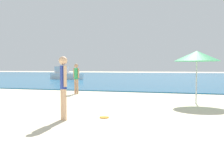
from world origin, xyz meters
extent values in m
cube|color=#1E6B9E|center=(0.00, 45.43, 0.03)|extent=(160.00, 60.00, 0.06)
cylinder|color=#DDAD84|center=(-1.17, 6.99, 0.41)|extent=(0.11, 0.11, 0.83)
cylinder|color=#DDAD84|center=(-1.28, 7.09, 0.41)|extent=(0.11, 0.11, 0.83)
cube|color=#233899|center=(-1.22, 7.04, 1.14)|extent=(0.22, 0.22, 0.62)
sphere|color=#DDAD84|center=(-1.22, 7.04, 1.58)|extent=(0.22, 0.22, 0.22)
cylinder|color=#DDAD84|center=(-1.11, 6.93, 1.17)|extent=(0.08, 0.08, 0.55)
cylinder|color=#DDAD84|center=(-1.33, 7.14, 1.17)|extent=(0.08, 0.08, 0.55)
cylinder|color=orange|center=(-0.29, 7.64, 0.01)|extent=(0.26, 0.26, 0.03)
cylinder|color=tan|center=(-4.01, 13.69, 0.39)|extent=(0.11, 0.11, 0.79)
cylinder|color=tan|center=(-3.87, 13.67, 0.39)|extent=(0.11, 0.11, 0.79)
cube|color=#2DA35B|center=(-3.94, 13.68, 1.08)|extent=(0.20, 0.14, 0.59)
sphere|color=tan|center=(-3.94, 13.68, 1.50)|extent=(0.21, 0.21, 0.21)
cylinder|color=tan|center=(-4.08, 13.70, 1.12)|extent=(0.08, 0.08, 0.53)
cylinder|color=tan|center=(-3.79, 13.66, 1.12)|extent=(0.08, 0.08, 0.53)
cube|color=white|center=(-12.73, 29.73, 0.42)|extent=(4.67, 3.01, 0.71)
cube|color=silver|center=(-13.48, 30.03, 1.18)|extent=(1.87, 1.53, 0.80)
cylinder|color=#B7B7BC|center=(2.16, 11.53, 1.01)|extent=(0.05, 0.05, 2.02)
cone|color=#2D9956|center=(2.16, 11.53, 1.85)|extent=(1.76, 1.76, 0.40)
camera|label=1|loc=(2.08, 0.74, 1.38)|focal=42.58mm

